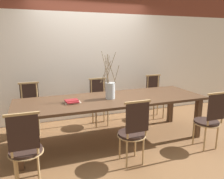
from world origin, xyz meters
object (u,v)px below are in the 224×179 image
object	(u,v)px
dining_table	(112,103)
vase_centerpiece	(110,90)
chair_far_center	(155,95)
book_stack	(72,102)
chair_near_center	(209,119)

from	to	relation	value
dining_table	vase_centerpiece	world-z (taller)	vase_centerpiece
dining_table	chair_far_center	world-z (taller)	chair_far_center
chair_far_center	book_stack	world-z (taller)	chair_far_center
chair_near_center	chair_far_center	distance (m)	1.61
book_stack	chair_far_center	bearing A→B (deg)	23.04
dining_table	chair_far_center	distance (m)	1.56
chair_near_center	vase_centerpiece	bearing A→B (deg)	149.87
chair_near_center	vase_centerpiece	xyz separation A→B (m)	(-1.37, 0.80, 0.40)
dining_table	chair_far_center	bearing A→B (deg)	31.25
chair_far_center	book_stack	bearing A→B (deg)	23.04
chair_near_center	book_stack	size ratio (longest dim) A/B	3.82
chair_near_center	chair_far_center	size ratio (longest dim) A/B	1.00
dining_table	chair_near_center	bearing A→B (deg)	-31.05
dining_table	chair_near_center	world-z (taller)	chair_near_center
vase_centerpiece	book_stack	distance (m)	0.66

